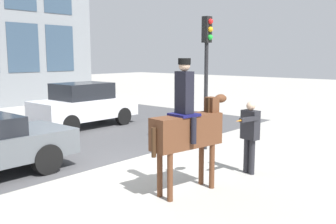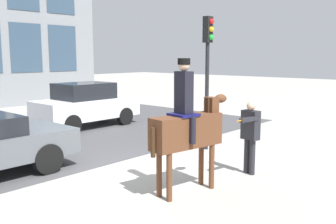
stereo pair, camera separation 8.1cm
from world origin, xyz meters
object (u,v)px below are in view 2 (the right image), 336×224
at_px(street_car_far_lane, 86,104).
at_px(traffic_light, 208,61).
at_px(pedestrian_bystander, 250,132).
at_px(mounted_horse_lead, 188,127).

height_order(street_car_far_lane, traffic_light, traffic_light).
xyz_separation_m(pedestrian_bystander, traffic_light, (1.23, 2.11, 1.57)).
bearing_deg(pedestrian_bystander, street_car_far_lane, -87.84).
bearing_deg(pedestrian_bystander, mounted_horse_lead, -0.28).
distance_m(mounted_horse_lead, street_car_far_lane, 7.91).
distance_m(pedestrian_bystander, traffic_light, 2.90).
height_order(mounted_horse_lead, street_car_far_lane, mounted_horse_lead).
bearing_deg(mounted_horse_lead, traffic_light, 39.07).
xyz_separation_m(mounted_horse_lead, pedestrian_bystander, (1.85, -0.33, -0.34)).
height_order(mounted_horse_lead, traffic_light, traffic_light).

